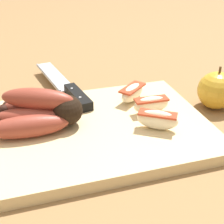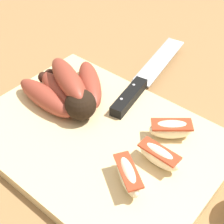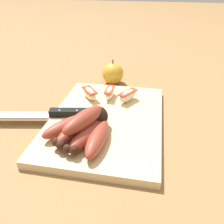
{
  "view_description": "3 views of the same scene",
  "coord_description": "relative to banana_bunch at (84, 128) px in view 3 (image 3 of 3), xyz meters",
  "views": [
    {
      "loc": [
        0.1,
        0.45,
        0.3
      ],
      "look_at": [
        -0.03,
        0.02,
        0.06
      ],
      "focal_mm": 50.74,
      "sensor_mm": 36.0,
      "label": 1
    },
    {
      "loc": [
        -0.27,
        0.26,
        0.4
      ],
      "look_at": [
        -0.02,
        -0.03,
        0.05
      ],
      "focal_mm": 53.98,
      "sensor_mm": 36.0,
      "label": 2
    },
    {
      "loc": [
        0.47,
        0.1,
        0.34
      ],
      "look_at": [
        -0.02,
        0.01,
        0.03
      ],
      "focal_mm": 36.61,
      "sensor_mm": 36.0,
      "label": 3
    }
  ],
  "objects": [
    {
      "name": "apple_wedge_far",
      "position": [
        -0.18,
        -0.04,
        -0.01
      ],
      "size": [
        0.07,
        0.06,
        0.03
      ],
      "color": "#F4E5C1",
      "rests_on": "cutting_board"
    },
    {
      "name": "apple_wedge_middle",
      "position": [
        -0.18,
        0.07,
        -0.01
      ],
      "size": [
        0.07,
        0.05,
        0.03
      ],
      "color": "#F4E5C1",
      "rests_on": "cutting_board"
    },
    {
      "name": "apple_wedge_near",
      "position": [
        -0.2,
        0.02,
        -0.01
      ],
      "size": [
        0.07,
        0.02,
        0.03
      ],
      "color": "#F4E5C1",
      "rests_on": "cutting_board"
    },
    {
      "name": "whole_apple",
      "position": [
        -0.34,
        0.0,
        -0.01
      ],
      "size": [
        0.07,
        0.07,
        0.09
      ],
      "color": "gold",
      "rests_on": "ground_plane"
    },
    {
      "name": "banana_bunch",
      "position": [
        0.0,
        0.0,
        0.0
      ],
      "size": [
        0.16,
        0.16,
        0.07
      ],
      "color": "black",
      "rests_on": "cutting_board"
    },
    {
      "name": "ground_plane",
      "position": [
        -0.08,
        0.03,
        -0.04
      ],
      "size": [
        6.0,
        6.0,
        0.0
      ],
      "primitive_type": "plane",
      "color": "olive"
    },
    {
      "name": "chefs_knife",
      "position": [
        -0.07,
        -0.11,
        -0.02
      ],
      "size": [
        0.08,
        0.28,
        0.02
      ],
      "color": "silver",
      "rests_on": "cutting_board"
    },
    {
      "name": "cutting_board",
      "position": [
        -0.09,
        0.03,
        -0.03
      ],
      "size": [
        0.39,
        0.28,
        0.02
      ],
      "primitive_type": "cube",
      "color": "#DBBC84",
      "rests_on": "ground_plane"
    }
  ]
}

